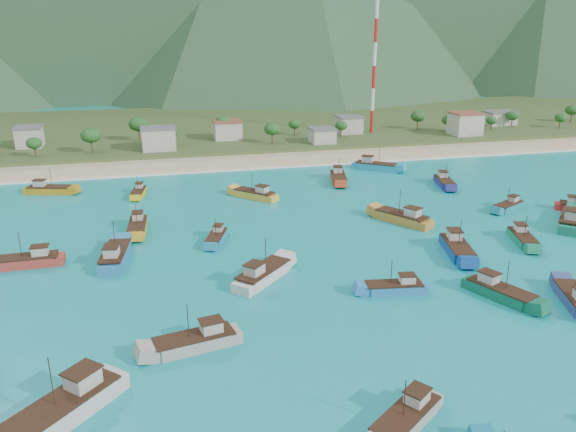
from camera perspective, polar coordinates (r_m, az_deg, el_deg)
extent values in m
plane|color=#0D8B91|center=(95.09, 4.35, -4.94)|extent=(600.00, 600.00, 0.00)
cube|color=beige|center=(168.34, -4.06, 5.54)|extent=(400.00, 18.00, 1.20)
cube|color=#385123|center=(227.55, -6.78, 8.88)|extent=(400.00, 110.00, 2.40)
cube|color=white|center=(159.24, -3.46, 4.80)|extent=(400.00, 2.50, 0.08)
cube|color=beige|center=(198.58, -24.77, 7.27)|extent=(7.55, 8.24, 6.11)
cube|color=beige|center=(180.78, -12.99, 7.61)|extent=(10.10, 7.84, 6.60)
cube|color=beige|center=(194.73, -6.15, 8.63)|extent=(9.12, 7.61, 5.89)
cube|color=beige|center=(188.08, 3.49, 8.12)|extent=(7.59, 7.65, 4.40)
cube|color=beige|center=(206.70, 6.19, 9.17)|extent=(8.39, 8.09, 5.65)
cube|color=beige|center=(211.47, 17.55, 8.88)|extent=(9.76, 8.68, 7.42)
cube|color=beige|center=(238.71, 20.67, 9.26)|extent=(11.20, 8.01, 4.80)
cylinder|color=red|center=(208.75, 8.50, 9.48)|extent=(1.20, 1.20, 7.85)
cylinder|color=white|center=(207.68, 8.60, 11.62)|extent=(1.20, 1.20, 7.85)
cylinder|color=red|center=(206.90, 8.71, 13.77)|extent=(1.20, 1.20, 7.85)
cylinder|color=white|center=(206.42, 8.82, 15.94)|extent=(1.20, 1.20, 7.85)
cylinder|color=red|center=(206.23, 8.93, 18.12)|extent=(1.20, 1.20, 7.85)
cylinder|color=white|center=(206.34, 9.04, 20.30)|extent=(1.20, 1.20, 7.85)
cube|color=#B97F16|center=(146.66, -23.04, 2.36)|extent=(11.52, 6.21, 2.01)
cube|color=beige|center=(147.18, -23.93, 3.03)|extent=(2.97, 2.64, 1.63)
cylinder|color=#382114|center=(145.59, -22.98, 3.59)|extent=(0.12, 0.12, 4.52)
cube|color=gold|center=(131.45, -3.44, 2.09)|extent=(10.01, 10.39, 2.03)
cube|color=beige|center=(129.65, -2.64, 2.71)|extent=(3.22, 3.24, 1.65)
cylinder|color=#382114|center=(130.92, -3.69, 3.51)|extent=(0.12, 0.12, 4.56)
cube|color=teal|center=(100.28, -17.12, -4.03)|extent=(5.26, 12.67, 2.24)
cube|color=beige|center=(97.26, -17.49, -3.49)|extent=(2.61, 3.07, 1.82)
cylinder|color=#382114|center=(99.64, -17.25, -1.95)|extent=(0.12, 0.12, 5.03)
cube|color=teal|center=(105.72, -7.27, -2.34)|extent=(5.33, 9.02, 1.58)
cube|color=beige|center=(106.84, -7.10, -1.28)|extent=(2.16, 2.39, 1.28)
cylinder|color=#382114|center=(104.39, -7.39, -1.12)|extent=(0.12, 0.12, 3.55)
cube|color=#A49C93|center=(72.36, -9.49, -12.69)|extent=(11.58, 5.43, 2.03)
cube|color=beige|center=(71.96, -7.79, -11.09)|extent=(2.89, 2.50, 1.65)
cylinder|color=#382114|center=(70.58, -10.13, -10.50)|extent=(0.12, 0.12, 4.56)
cube|color=beige|center=(89.09, -2.51, -6.09)|extent=(11.08, 11.11, 2.20)
cube|color=beige|center=(86.39, -3.43, -5.48)|extent=(3.51, 3.52, 1.79)
cylinder|color=#382114|center=(88.18, -2.29, -3.82)|extent=(0.12, 0.12, 4.96)
cube|color=#124498|center=(103.28, 16.80, -3.35)|extent=(6.41, 12.45, 2.17)
cube|color=beige|center=(104.78, 16.55, -1.86)|extent=(2.80, 3.18, 1.76)
cylinder|color=#382114|center=(101.45, 17.09, -1.64)|extent=(0.12, 0.12, 4.89)
cube|color=beige|center=(136.80, 27.04, 1.46)|extent=(3.11, 2.99, 1.58)
cube|color=#0F6446|center=(89.08, 20.81, -7.45)|extent=(7.40, 11.50, 2.02)
cube|color=beige|center=(89.39, 19.73, -5.93)|extent=(2.87, 3.12, 1.64)
cylinder|color=#382114|center=(87.47, 21.40, -5.64)|extent=(0.12, 0.12, 4.54)
cube|color=beige|center=(64.47, -21.85, -18.02)|extent=(12.37, 12.66, 2.48)
cube|color=beige|center=(64.57, -20.12, -15.29)|extent=(3.95, 3.97, 2.02)
cylinder|color=#382114|center=(61.87, -22.88, -15.30)|extent=(0.12, 0.12, 5.59)
cube|color=teal|center=(132.14, 21.46, 0.82)|extent=(9.59, 6.89, 1.71)
cube|color=beige|center=(133.38, 21.91, 1.61)|extent=(2.70, 2.53, 1.39)
cylinder|color=#382114|center=(130.91, 21.49, 1.92)|extent=(0.12, 0.12, 3.84)
cube|color=navy|center=(147.06, 15.61, 3.20)|extent=(5.80, 11.20, 1.95)
cube|color=beige|center=(148.68, 15.46, 4.09)|extent=(2.52, 2.86, 1.59)
cylinder|color=#382114|center=(145.71, 15.77, 4.34)|extent=(0.12, 0.12, 4.40)
cube|color=#1A7255|center=(126.53, 26.85, -0.51)|extent=(12.20, 12.38, 2.44)
cube|color=beige|center=(123.27, 26.89, 0.10)|extent=(3.89, 3.90, 1.98)
cylinder|color=#382114|center=(126.16, 27.14, 1.29)|extent=(0.12, 0.12, 5.49)
cube|color=#A9342A|center=(103.66, -24.99, -4.32)|extent=(11.19, 3.52, 2.02)
cube|color=beige|center=(102.61, -23.88, -3.28)|extent=(2.57, 2.09, 1.64)
cylinder|color=#382114|center=(102.65, -25.59, -2.65)|extent=(0.12, 0.12, 4.55)
cube|color=navy|center=(91.52, 27.12, -7.65)|extent=(6.78, 11.36, 1.99)
cube|color=gold|center=(138.16, -14.94, 2.21)|extent=(3.91, 9.03, 1.59)
cube|color=beige|center=(139.47, -14.87, 2.98)|extent=(1.89, 2.21, 1.29)
cylinder|color=#382114|center=(137.01, -15.06, 3.18)|extent=(0.12, 0.12, 3.57)
cube|color=#BE7D2E|center=(117.03, 11.46, -0.31)|extent=(9.50, 12.36, 2.23)
cube|color=beige|center=(115.14, 12.57, 0.36)|extent=(3.37, 3.55, 1.81)
cylinder|color=#382114|center=(116.29, 11.29, 1.46)|extent=(0.12, 0.12, 5.02)
cube|color=#BB3B20|center=(146.07, 5.12, 3.75)|extent=(6.11, 12.06, 2.11)
cube|color=beige|center=(147.88, 5.07, 4.70)|extent=(2.69, 3.07, 1.71)
cylinder|color=#382114|center=(144.60, 5.19, 5.00)|extent=(0.12, 0.12, 4.74)
cube|color=#187F59|center=(112.81, 22.74, -2.26)|extent=(5.87, 10.41, 1.82)
cube|color=beige|center=(114.10, 22.53, -1.13)|extent=(2.44, 2.72, 1.47)
cylinder|color=#382114|center=(111.37, 23.01, -0.95)|extent=(0.12, 0.12, 4.08)
cube|color=#1F95BB|center=(159.45, 8.95, 4.90)|extent=(12.20, 10.61, 2.28)
cube|color=beige|center=(159.63, 8.09, 5.72)|extent=(3.66, 3.56, 1.85)
cylinder|color=#382114|center=(158.45, 9.26, 6.17)|extent=(0.12, 0.12, 5.14)
cube|color=gold|center=(113.65, -15.02, -1.23)|extent=(3.82, 10.93, 1.96)
cube|color=beige|center=(115.16, -15.03, -0.03)|extent=(2.11, 2.56, 1.59)
cylinder|color=#382114|center=(112.06, -15.18, 0.20)|extent=(0.12, 0.12, 4.40)
cube|color=#2778BC|center=(86.66, 10.70, -7.34)|extent=(9.81, 4.20, 1.73)
cube|color=beige|center=(86.54, 12.01, -6.32)|extent=(2.39, 2.04, 1.40)
cylinder|color=#382114|center=(85.34, 10.46, -5.66)|extent=(0.12, 0.12, 3.88)
cube|color=#A39B96|center=(60.86, 11.85, -19.73)|extent=(10.10, 8.40, 1.86)
cube|color=beige|center=(61.36, 12.96, -17.49)|extent=(2.98, 2.88, 1.51)
cylinder|color=#382114|center=(58.63, 11.76, -17.70)|extent=(0.12, 0.12, 4.19)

